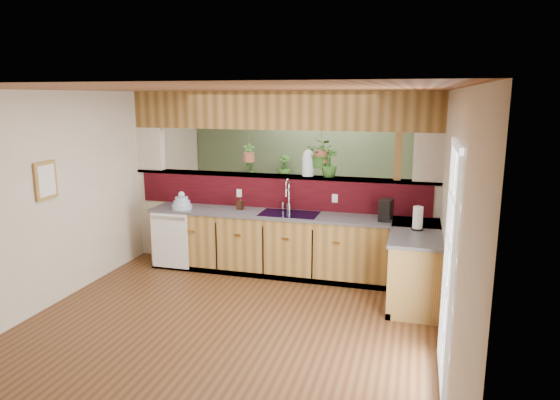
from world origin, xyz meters
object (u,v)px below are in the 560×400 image
(glass_jar, at_px, (308,163))
(soap_dispenser, at_px, (240,203))
(coffee_maker, at_px, (386,211))
(shelving_console, at_px, (270,204))
(paper_towel, at_px, (418,219))
(faucet, at_px, (288,194))
(dish_stack, at_px, (182,203))

(glass_jar, bearing_deg, soap_dispenser, -161.93)
(coffee_maker, distance_m, shelving_console, 3.30)
(glass_jar, bearing_deg, paper_towel, -26.61)
(soap_dispenser, bearing_deg, glass_jar, 18.07)
(coffee_maker, bearing_deg, glass_jar, 169.96)
(faucet, xyz_separation_m, soap_dispenser, (-0.70, -0.09, -0.16))
(glass_jar, xyz_separation_m, shelving_console, (-1.14, 1.90, -1.08))
(dish_stack, bearing_deg, glass_jar, 15.75)
(dish_stack, height_order, soap_dispenser, dish_stack)
(coffee_maker, bearing_deg, soap_dispenser, -173.32)
(dish_stack, relative_size, shelving_console, 0.19)
(soap_dispenser, relative_size, paper_towel, 0.59)
(soap_dispenser, height_order, coffee_maker, coffee_maker)
(faucet, bearing_deg, dish_stack, -169.59)
(paper_towel, bearing_deg, soap_dispenser, 169.19)
(glass_jar, bearing_deg, shelving_console, 120.97)
(faucet, xyz_separation_m, coffee_maker, (1.40, -0.19, -0.13))
(faucet, bearing_deg, soap_dispenser, -172.91)
(paper_towel, xyz_separation_m, glass_jar, (-1.57, 0.79, 0.54))
(dish_stack, bearing_deg, paper_towel, -4.83)
(paper_towel, distance_m, glass_jar, 1.84)
(paper_towel, height_order, shelving_console, paper_towel)
(paper_towel, bearing_deg, glass_jar, 153.39)
(faucet, xyz_separation_m, glass_jar, (0.24, 0.22, 0.42))
(soap_dispenser, relative_size, coffee_maker, 0.65)
(paper_towel, distance_m, shelving_console, 3.85)
(faucet, relative_size, shelving_console, 0.31)
(shelving_console, bearing_deg, dish_stack, -94.93)
(dish_stack, height_order, paper_towel, paper_towel)
(soap_dispenser, distance_m, paper_towel, 2.56)
(faucet, distance_m, glass_jar, 0.54)
(coffee_maker, bearing_deg, shelving_console, 144.36)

